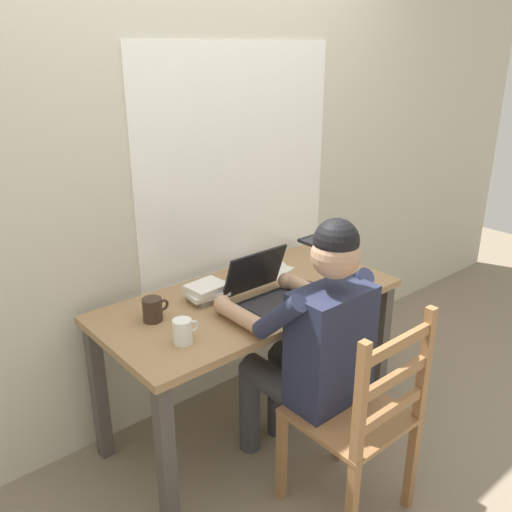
% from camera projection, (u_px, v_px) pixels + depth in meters
% --- Properties ---
extents(ground_plane, '(8.00, 8.00, 0.00)m').
position_uv_depth(ground_plane, '(250.00, 425.00, 2.82)').
color(ground_plane, gray).
extents(back_wall, '(6.00, 0.08, 2.60)m').
position_uv_depth(back_wall, '(195.00, 164.00, 2.65)').
color(back_wall, beige).
rests_on(back_wall, ground).
extents(desk, '(1.42, 0.68, 0.74)m').
position_uv_depth(desk, '(250.00, 316.00, 2.59)').
color(desk, '#9E7A51').
rests_on(desk, ground).
extents(seated_person, '(0.50, 0.60, 1.25)m').
position_uv_depth(seated_person, '(311.00, 341.00, 2.26)').
color(seated_person, '#232842').
rests_on(seated_person, ground).
extents(wooden_chair, '(0.42, 0.42, 0.94)m').
position_uv_depth(wooden_chair, '(360.00, 419.00, 2.15)').
color(wooden_chair, olive).
rests_on(wooden_chair, ground).
extents(laptop, '(0.33, 0.31, 0.23)m').
position_uv_depth(laptop, '(268.00, 291.00, 2.48)').
color(laptop, black).
rests_on(laptop, desk).
extents(computer_mouse, '(0.06, 0.10, 0.03)m').
position_uv_depth(computer_mouse, '(310.00, 285.00, 2.63)').
color(computer_mouse, black).
rests_on(computer_mouse, desk).
extents(coffee_mug_white, '(0.11, 0.08, 0.10)m').
position_uv_depth(coffee_mug_white, '(183.00, 331.00, 2.14)').
color(coffee_mug_white, white).
rests_on(coffee_mug_white, desk).
extents(coffee_mug_dark, '(0.12, 0.08, 0.10)m').
position_uv_depth(coffee_mug_dark, '(153.00, 309.00, 2.31)').
color(coffee_mug_dark, '#38281E').
rests_on(coffee_mug_dark, desk).
extents(book_stack_main, '(0.19, 0.16, 0.08)m').
position_uv_depth(book_stack_main, '(206.00, 292.00, 2.50)').
color(book_stack_main, gray).
rests_on(book_stack_main, desk).
extents(paper_pile_near_laptop, '(0.23, 0.23, 0.01)m').
position_uv_depth(paper_pile_near_laptop, '(271.00, 270.00, 2.83)').
color(paper_pile_near_laptop, silver).
rests_on(paper_pile_near_laptop, desk).
extents(paper_pile_back_corner, '(0.26, 0.24, 0.00)m').
position_uv_depth(paper_pile_back_corner, '(267.00, 267.00, 2.88)').
color(paper_pile_back_corner, silver).
rests_on(paper_pile_back_corner, desk).
extents(landscape_photo_print, '(0.14, 0.11, 0.00)m').
position_uv_depth(landscape_photo_print, '(245.00, 283.00, 2.69)').
color(landscape_photo_print, '#7A4293').
rests_on(landscape_photo_print, desk).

